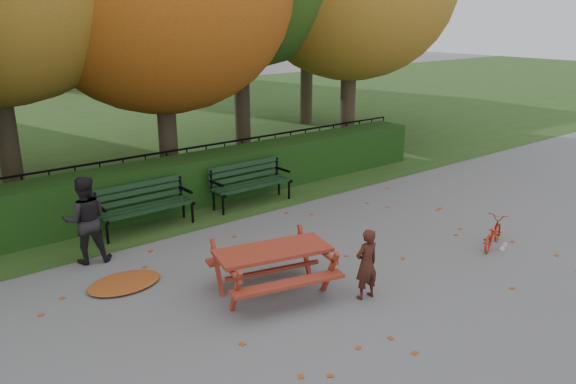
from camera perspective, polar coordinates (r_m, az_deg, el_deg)
ground at (r=8.79m, az=4.08°, el=-8.70°), size 90.00×90.00×0.00m
grass_strip at (r=20.85m, az=-22.91°, el=5.52°), size 90.00×90.00×0.00m
hedge at (r=12.08m, az=-10.39°, el=1.03°), size 13.00×0.90×1.00m
iron_fence at (r=12.75m, az=-12.11°, el=1.99°), size 14.00×0.04×1.02m
bench_left at (r=10.85m, az=-14.42°, el=-1.05°), size 1.80×0.57×0.88m
bench_right at (r=11.96m, az=-3.93°, el=1.22°), size 1.80×0.57×0.88m
picnic_table at (r=8.10m, az=-1.55°, el=-6.80°), size 1.91×1.68×0.80m
leaf_pile at (r=8.89m, az=-16.30°, el=-8.84°), size 1.29×1.07×0.08m
leaf_scatter at (r=8.99m, az=2.78°, el=-8.02°), size 9.00×5.70×0.01m
child at (r=8.06m, az=7.97°, el=-7.26°), size 0.40×0.29×1.05m
adult at (r=9.62m, az=-19.89°, el=-2.68°), size 0.84×0.74×1.45m
bicycle at (r=10.42m, az=20.10°, el=-3.90°), size 1.05×0.64×0.52m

